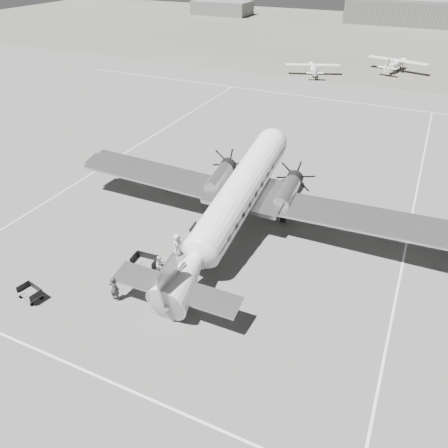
% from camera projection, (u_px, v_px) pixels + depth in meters
% --- Properties ---
extents(ground, '(260.00, 260.00, 0.00)m').
position_uv_depth(ground, '(234.00, 246.00, 33.42)').
color(ground, slate).
rests_on(ground, ground).
extents(taxi_line_near, '(60.00, 0.15, 0.01)m').
position_uv_depth(taxi_line_near, '(125.00, 388.00, 22.76)').
color(taxi_line_near, silver).
rests_on(taxi_line_near, ground).
extents(taxi_line_right, '(0.15, 80.00, 0.01)m').
position_uv_depth(taxi_line_right, '(397.00, 290.00, 29.17)').
color(taxi_line_right, silver).
rests_on(taxi_line_right, ground).
extents(taxi_line_left, '(0.15, 60.00, 0.01)m').
position_uv_depth(taxi_line_left, '(120.00, 156.00, 47.41)').
color(taxi_line_left, silver).
rests_on(taxi_line_left, ground).
extents(taxi_line_horizon, '(90.00, 0.15, 0.01)m').
position_uv_depth(taxi_line_horizon, '(344.00, 101.00, 63.87)').
color(taxi_line_horizon, silver).
rests_on(taxi_line_horizon, ground).
extents(grass_infield, '(260.00, 90.00, 0.01)m').
position_uv_depth(grass_infield, '(392.00, 38.00, 105.75)').
color(grass_infield, '#605E51').
rests_on(grass_infield, ground).
extents(hangar_main, '(42.00, 14.00, 6.60)m').
position_uv_depth(hangar_main, '(425.00, 12.00, 121.22)').
color(hangar_main, '#606060').
rests_on(hangar_main, ground).
extents(shed_secondary, '(18.00, 10.00, 4.00)m').
position_uv_depth(shed_secondary, '(222.00, 8.00, 139.38)').
color(shed_secondary, slate).
rests_on(shed_secondary, ground).
extents(dc3_airliner, '(31.29, 21.84, 5.93)m').
position_uv_depth(dc3_airliner, '(235.00, 203.00, 33.10)').
color(dc3_airliner, '#BCBCBE').
rests_on(dc3_airliner, ground).
extents(light_plane_left, '(11.63, 10.61, 1.97)m').
position_uv_depth(light_plane_left, '(312.00, 69.00, 75.97)').
color(light_plane_left, silver).
rests_on(light_plane_left, ground).
extents(light_plane_right, '(12.91, 11.46, 2.27)m').
position_uv_depth(light_plane_right, '(396.00, 65.00, 77.83)').
color(light_plane_right, silver).
rests_on(light_plane_right, ground).
extents(baggage_cart_near, '(1.96, 1.46, 1.05)m').
position_uv_depth(baggage_cart_near, '(145.00, 263.00, 30.82)').
color(baggage_cart_near, slate).
rests_on(baggage_cart_near, ground).
extents(baggage_cart_far, '(1.77, 1.40, 0.89)m').
position_uv_depth(baggage_cart_far, '(30.00, 294.00, 28.25)').
color(baggage_cart_far, slate).
rests_on(baggage_cart_far, ground).
extents(ground_crew, '(0.71, 0.51, 1.85)m').
position_uv_depth(ground_crew, '(114.00, 289.00, 27.93)').
color(ground_crew, '#313131').
rests_on(ground_crew, ground).
extents(ramp_agent, '(0.75, 0.85, 1.47)m').
position_uv_depth(ramp_agent, '(160.00, 265.00, 30.28)').
color(ramp_agent, silver).
rests_on(ramp_agent, ground).
extents(passenger, '(0.79, 0.99, 1.76)m').
position_uv_depth(passenger, '(177.00, 245.00, 32.04)').
color(passenger, silver).
rests_on(passenger, ground).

